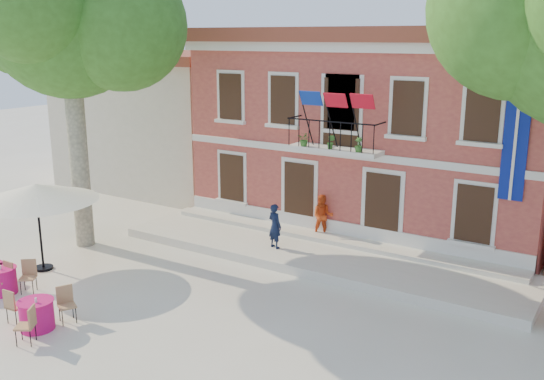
{
  "coord_description": "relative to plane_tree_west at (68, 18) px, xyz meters",
  "views": [
    {
      "loc": [
        10.97,
        -12.38,
        7.19
      ],
      "look_at": [
        0.82,
        3.5,
        2.39
      ],
      "focal_mm": 40.0,
      "sensor_mm": 36.0,
      "label": 1
    }
  ],
  "objects": [
    {
      "name": "plane_tree_west",
      "position": [
        0.0,
        0.0,
        0.0
      ],
      "size": [
        5.35,
        5.35,
        10.5
      ],
      "color": "#A59E84",
      "rests_on": "ground"
    },
    {
      "name": "pedestrian_orange",
      "position": [
        7.14,
        4.46,
        -6.68
      ],
      "size": [
        0.92,
        0.84,
        1.54
      ],
      "primitive_type": "imported",
      "rotation": [
        0.0,
        0.0,
        0.44
      ],
      "color": "#CE4518",
      "rests_on": "terrace"
    },
    {
      "name": "pedestrian_navy",
      "position": [
        6.3,
        2.64,
        -6.7
      ],
      "size": [
        0.63,
        0.5,
        1.51
      ],
      "primitive_type": "imported",
      "rotation": [
        0.0,
        0.0,
        2.86
      ],
      "color": "black",
      "rests_on": "terrace"
    },
    {
      "name": "main_building",
      "position": [
        7.62,
        8.75,
        -3.97
      ],
      "size": [
        13.5,
        9.59,
        7.5
      ],
      "color": "#C65A47",
      "rests_on": "ground"
    },
    {
      "name": "neighbor_west",
      "position": [
        -3.88,
        9.76,
        -4.54
      ],
      "size": [
        9.4,
        9.4,
        6.4
      ],
      "color": "beige",
      "rests_on": "ground"
    },
    {
      "name": "patio_umbrella",
      "position": [
        0.73,
        -2.33,
        -5.24
      ],
      "size": [
        3.75,
        3.75,
        2.79
      ],
      "color": "black",
      "rests_on": "ground"
    },
    {
      "name": "cafe_table_0",
      "position": [
        1.32,
        -4.17,
        -7.33
      ],
      "size": [
        1.79,
        1.48,
        0.95
      ],
      "color": "#D51475",
      "rests_on": "ground"
    },
    {
      "name": "terrace",
      "position": [
        7.62,
        3.16,
        -7.6
      ],
      "size": [
        14.0,
        3.4,
        0.3
      ],
      "primitive_type": "cube",
      "color": "silver",
      "rests_on": "ground"
    },
    {
      "name": "cafe_table_1",
      "position": [
        4.06,
        -5.03,
        -7.32
      ],
      "size": [
        1.67,
        1.87,
        0.95
      ],
      "color": "#D51475",
      "rests_on": "ground"
    },
    {
      "name": "ground",
      "position": [
        5.62,
        -1.24,
        -7.75
      ],
      "size": [
        90.0,
        90.0,
        0.0
      ],
      "primitive_type": "plane",
      "color": "beige",
      "rests_on": "ground"
    }
  ]
}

